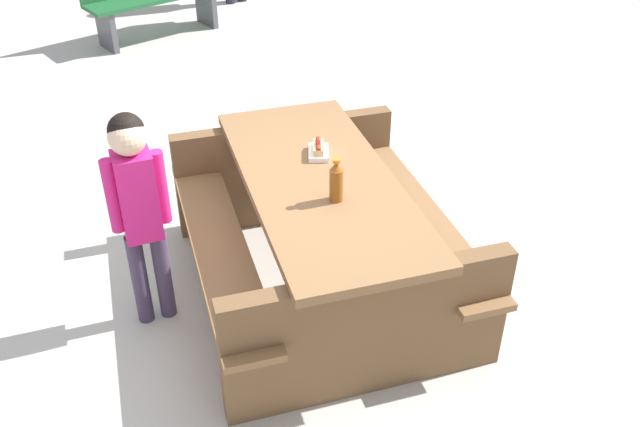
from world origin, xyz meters
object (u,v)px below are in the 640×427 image
(picnic_table, at_px, (320,226))
(child_in_coat, at_px, (138,196))
(soda_bottle, at_px, (336,182))
(hotdog_tray, at_px, (318,150))

(picnic_table, bearing_deg, child_in_coat, 93.97)
(child_in_coat, bearing_deg, picnic_table, -86.03)
(soda_bottle, bearing_deg, hotdog_tray, 0.39)
(picnic_table, bearing_deg, soda_bottle, -169.96)
(soda_bottle, height_order, hotdog_tray, soda_bottle)
(picnic_table, height_order, soda_bottle, soda_bottle)
(hotdog_tray, distance_m, child_in_coat, 1.01)
(hotdog_tray, xyz_separation_m, child_in_coat, (-0.31, 0.97, 0.00))
(hotdog_tray, bearing_deg, picnic_table, 171.48)
(soda_bottle, bearing_deg, child_in_coat, 80.67)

